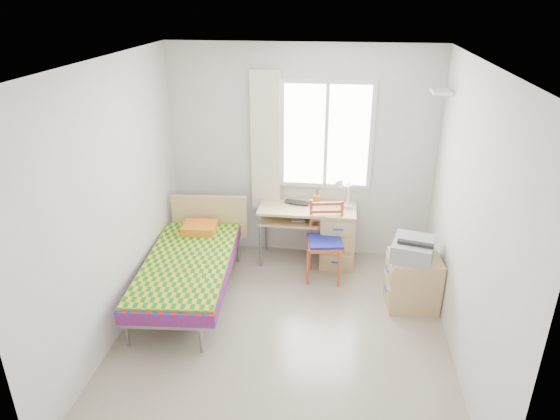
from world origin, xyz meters
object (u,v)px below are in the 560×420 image
object	(u,v)px
bed	(190,262)
desk	(332,233)
printer	(413,248)
chair	(326,236)
cabinet	(412,281)

from	to	relation	value
bed	desk	xyz separation A→B (m)	(1.51, 0.93, -0.01)
bed	printer	distance (m)	2.38
chair	cabinet	xyz separation A→B (m)	(0.95, -0.49, -0.23)
printer	cabinet	bearing A→B (deg)	4.10
bed	desk	size ratio (longest dim) A/B	1.71
printer	desk	bearing A→B (deg)	150.19
cabinet	desk	bearing A→B (deg)	132.99
desk	cabinet	distance (m)	1.21
bed	desk	world-z (taller)	bed
printer	bed	bearing A→B (deg)	-163.18
desk	chair	bearing A→B (deg)	-100.50
bed	printer	size ratio (longest dim) A/B	3.68
chair	cabinet	size ratio (longest dim) A/B	1.60
bed	chair	distance (m)	1.57
bed	chair	xyz separation A→B (m)	(1.44, 0.60, 0.11)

